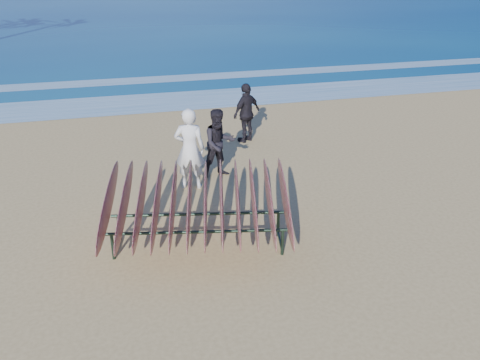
{
  "coord_description": "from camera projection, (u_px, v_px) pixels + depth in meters",
  "views": [
    {
      "loc": [
        -2.19,
        -7.7,
        4.94
      ],
      "look_at": [
        0.0,
        0.8,
        0.95
      ],
      "focal_mm": 38.0,
      "sensor_mm": 36.0,
      "label": 1
    }
  ],
  "objects": [
    {
      "name": "ground",
      "position": [
        251.0,
        244.0,
        9.33
      ],
      "size": [
        120.0,
        120.0,
        0.0
      ],
      "primitive_type": "plane",
      "color": "tan",
      "rests_on": "ground"
    },
    {
      "name": "foam_far",
      "position": [
        164.0,
        79.0,
        21.23
      ],
      "size": [
        160.0,
        160.0,
        0.0
      ],
      "primitive_type": "plane",
      "color": "white",
      "rests_on": "ground"
    },
    {
      "name": "person_dark_b",
      "position": [
        247.0,
        113.0,
        14.03
      ],
      "size": [
        1.03,
        0.85,
        1.65
      ],
      "primitive_type": "imported",
      "rotation": [
        0.0,
        0.0,
        3.7
      ],
      "color": "black",
      "rests_on": "ground"
    },
    {
      "name": "foam_near",
      "position": [
        176.0,
        101.0,
        18.14
      ],
      "size": [
        160.0,
        160.0,
        0.0
      ],
      "primitive_type": "plane",
      "color": "white",
      "rests_on": "ground"
    },
    {
      "name": "person_dark_a",
      "position": [
        219.0,
        143.0,
        11.84
      ],
      "size": [
        0.9,
        0.76,
        1.64
      ],
      "primitive_type": "imported",
      "rotation": [
        0.0,
        0.0,
        0.19
      ],
      "color": "black",
      "rests_on": "ground"
    },
    {
      "name": "surfboard_rack",
      "position": [
        197.0,
        203.0,
        8.89
      ],
      "size": [
        3.61,
        3.12,
        1.46
      ],
      "rotation": [
        0.0,
        0.0,
        -0.2
      ],
      "color": "#1B2C21",
      "rests_on": "ground"
    },
    {
      "name": "person_white",
      "position": [
        190.0,
        149.0,
        11.21
      ],
      "size": [
        0.77,
        0.61,
        1.85
      ],
      "primitive_type": "imported",
      "rotation": [
        0.0,
        0.0,
        2.87
      ],
      "color": "silver",
      "rests_on": "ground"
    }
  ]
}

